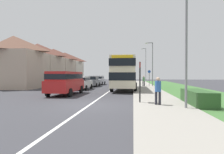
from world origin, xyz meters
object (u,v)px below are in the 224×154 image
at_px(parked_car_silver, 99,80).
at_px(cycle_route_sign, 149,77).
at_px(double_decker_bus, 125,72).
at_px(street_lamp_mid, 152,61).
at_px(street_lamp_near, 184,18).
at_px(parked_car_grey, 92,81).
at_px(parked_car_white, 82,82).
at_px(pedestrian_at_stop, 158,90).
at_px(pedestrian_walking_away, 144,80).
at_px(bus_stop_sign, 140,79).
at_px(parked_van_red, 66,81).
at_px(street_lamp_far, 145,63).

bearing_deg(parked_car_silver, cycle_route_sign, -26.06).
xyz_separation_m(double_decker_bus, street_lamp_mid, (3.73, 5.26, 1.68)).
bearing_deg(street_lamp_near, parked_car_grey, 117.17).
height_order(cycle_route_sign, street_lamp_near, street_lamp_near).
relative_size(parked_car_white, pedestrian_at_stop, 2.55).
height_order(pedestrian_at_stop, pedestrian_walking_away, same).
bearing_deg(bus_stop_sign, parked_car_grey, 113.07).
height_order(street_lamp_near, street_lamp_mid, street_lamp_near).
relative_size(parked_van_red, parked_car_silver, 1.13).
xyz_separation_m(pedestrian_at_stop, pedestrian_walking_away, (0.17, 16.57, 0.00)).
distance_m(double_decker_bus, parked_car_silver, 11.67).
bearing_deg(cycle_route_sign, parked_car_silver, 153.94).
bearing_deg(parked_van_red, cycle_route_sign, 54.87).
bearing_deg(street_lamp_far, parked_car_white, -112.61).
height_order(bus_stop_sign, street_lamp_mid, street_lamp_mid).
bearing_deg(bus_stop_sign, street_lamp_far, 85.59).
bearing_deg(parked_van_red, street_lamp_far, 72.10).
distance_m(pedestrian_at_stop, bus_stop_sign, 1.36).
height_order(parked_car_white, parked_car_silver, parked_car_silver).
distance_m(cycle_route_sign, street_lamp_mid, 2.56).
distance_m(parked_car_silver, street_lamp_far, 15.06).
xyz_separation_m(pedestrian_at_stop, bus_stop_sign, (-0.98, 0.76, 0.56)).
relative_size(bus_stop_sign, cycle_route_sign, 1.03).
bearing_deg(double_decker_bus, pedestrian_walking_away, 64.59).
relative_size(parked_van_red, street_lamp_far, 0.62).
distance_m(parked_van_red, parked_car_silver, 16.30).
relative_size(parked_car_white, street_lamp_far, 0.52).
distance_m(cycle_route_sign, street_lamp_far, 15.95).
xyz_separation_m(parked_car_white, parked_car_grey, (0.04, 5.44, 0.01)).
bearing_deg(double_decker_bus, bus_stop_sign, -82.16).
relative_size(parked_car_grey, street_lamp_far, 0.49).
bearing_deg(parked_car_silver, parked_car_white, -90.14).
xyz_separation_m(parked_car_silver, pedestrian_walking_away, (7.80, -4.95, 0.07)).
relative_size(parked_car_silver, cycle_route_sign, 1.76).
bearing_deg(pedestrian_at_stop, parked_car_grey, 114.98).
height_order(parked_car_grey, pedestrian_at_stop, pedestrian_at_stop).
distance_m(parked_car_silver, bus_stop_sign, 21.81).
bearing_deg(parked_car_grey, cycle_route_sign, 6.03).
relative_size(pedestrian_walking_away, street_lamp_far, 0.21).
relative_size(parked_car_white, pedestrian_walking_away, 2.55).
bearing_deg(pedestrian_at_stop, parked_van_red, 144.97).
xyz_separation_m(double_decker_bus, parked_van_red, (-5.03, -5.93, -0.89)).
height_order(pedestrian_walking_away, street_lamp_far, street_lamp_far).
height_order(parked_car_white, bus_stop_sign, bus_stop_sign).
bearing_deg(street_lamp_near, bus_stop_sign, 144.04).
relative_size(double_decker_bus, pedestrian_walking_away, 5.89).
bearing_deg(parked_car_silver, pedestrian_walking_away, -32.40).
xyz_separation_m(double_decker_bus, parked_car_silver, (-5.22, 10.37, -1.23)).
distance_m(pedestrian_at_stop, street_lamp_mid, 16.71).
bearing_deg(parked_car_white, pedestrian_walking_away, 35.84).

